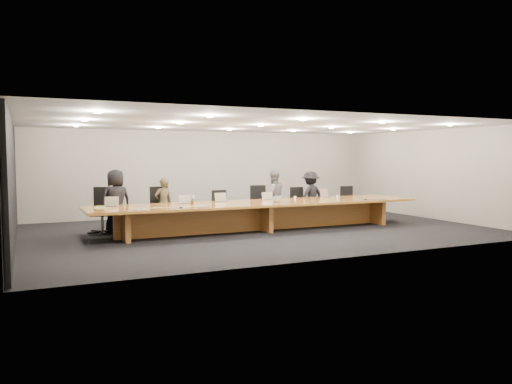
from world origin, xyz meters
TOP-DOWN VIEW (x-y plane):
  - ground at (0.00, 0.00)m, footprint 12.00×12.00m
  - back_wall at (0.00, 4.00)m, footprint 12.00×0.02m
  - left_wall_panel at (-5.94, 0.00)m, footprint 0.08×7.84m
  - conference_table at (0.00, 0.00)m, footprint 9.00×1.80m
  - chair_far_left at (-3.91, 1.19)m, footprint 0.78×0.78m
  - chair_left at (-2.39, 1.23)m, footprint 0.63×0.63m
  - chair_mid_left at (-0.66, 1.18)m, footprint 0.53×0.53m
  - chair_mid_right at (0.62, 1.32)m, footprint 0.64×0.64m
  - chair_right at (1.95, 1.31)m, footprint 0.54×0.54m
  - chair_far_right at (3.79, 1.33)m, footprint 0.60×0.60m
  - person_a at (-3.57, 1.15)m, footprint 0.90×0.70m
  - person_b at (-2.32, 1.22)m, footprint 0.56×0.42m
  - person_c at (1.01, 1.26)m, footprint 0.77×0.61m
  - person_d at (2.31, 1.28)m, footprint 1.07×0.77m
  - laptop_a at (-3.83, 0.28)m, footprint 0.39×0.33m
  - laptop_b at (-1.99, 0.30)m, footprint 0.32×0.25m
  - laptop_c at (-0.93, 0.41)m, footprint 0.34×0.26m
  - laptop_d at (0.43, 0.42)m, footprint 0.33×0.27m
  - laptop_e at (2.34, 0.37)m, footprint 0.42×0.37m
  - water_bottle at (-1.80, 0.23)m, footprint 0.08×0.08m
  - amber_mug at (-1.87, 0.09)m, footprint 0.09×0.09m
  - paper_cup_near at (1.25, 0.36)m, footprint 0.09×0.09m
  - paper_cup_far at (2.63, 0.28)m, footprint 0.09×0.09m
  - notepad at (-4.09, 0.23)m, footprint 0.28×0.24m
  - lime_gadget at (-4.08, 0.22)m, footprint 0.19×0.14m
  - av_box at (-3.36, -0.65)m, footprint 0.19×0.14m
  - mic_left at (-2.37, -0.63)m, footprint 0.15×0.15m
  - mic_center at (0.26, -0.35)m, footprint 0.15×0.15m
  - mic_right at (2.98, -0.58)m, footprint 0.13×0.13m

SIDE VIEW (x-z plane):
  - ground at x=0.00m, z-range 0.00..0.00m
  - chair_far_right at x=3.79m, z-range 0.00..1.03m
  - chair_mid_left at x=-0.66m, z-range 0.00..1.03m
  - conference_table at x=0.00m, z-range 0.15..0.90m
  - chair_right at x=1.95m, z-range 0.00..1.05m
  - chair_mid_right at x=0.62m, z-range 0.00..1.13m
  - chair_left at x=-2.39m, z-range 0.00..1.17m
  - chair_far_left at x=-3.91m, z-range 0.00..1.20m
  - person_b at x=-2.32m, z-range 0.00..1.40m
  - person_d at x=2.31m, z-range 0.00..1.50m
  - notepad at x=-4.09m, z-range 0.75..0.77m
  - mic_right at x=2.98m, z-range 0.75..0.78m
  - av_box at x=-3.36m, z-range 0.75..0.78m
  - mic_left at x=-2.37m, z-range 0.75..0.78m
  - mic_center at x=0.26m, z-range 0.75..0.78m
  - lime_gadget at x=-4.08m, z-range 0.77..0.79m
  - person_c at x=1.01m, z-range 0.00..1.57m
  - paper_cup_near at x=1.25m, z-range 0.75..0.84m
  - paper_cup_far at x=2.63m, z-range 0.75..0.84m
  - amber_mug at x=-1.87m, z-range 0.75..0.85m
  - person_a at x=-3.57m, z-range 0.00..1.63m
  - water_bottle at x=-1.80m, z-range 0.75..0.98m
  - laptop_d at x=0.43m, z-range 0.75..0.98m
  - laptop_b at x=-1.99m, z-range 0.75..0.99m
  - laptop_c at x=-0.93m, z-range 0.75..1.01m
  - laptop_a at x=-3.83m, z-range 0.75..1.01m
  - laptop_e at x=2.34m, z-range 0.75..1.03m
  - left_wall_panel at x=-5.94m, z-range 0.00..2.74m
  - back_wall at x=0.00m, z-range 0.00..2.80m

